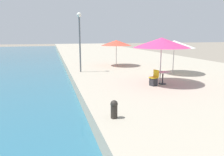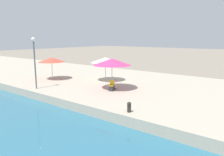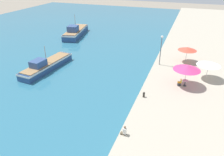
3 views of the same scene
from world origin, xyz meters
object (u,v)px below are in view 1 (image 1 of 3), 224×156
cafe_table (163,75)px  lamppost (80,32)px  cafe_umbrella_striped (116,43)px  cafe_umbrella_pink (162,43)px  mooring_bollard (114,109)px  cafe_chair_left (154,80)px  cafe_umbrella_white (174,44)px

cafe_table → lamppost: bearing=126.1°
cafe_umbrella_striped → lamppost: 4.63m
cafe_umbrella_pink → mooring_bollard: size_ratio=5.07×
cafe_chair_left → mooring_bollard: size_ratio=1.39×
cafe_umbrella_pink → mooring_bollard: (-4.20, -4.61, -2.09)m
cafe_umbrella_striped → lamppost: lamppost is taller
cafe_table → mooring_bollard: bearing=-134.0°
cafe_chair_left → lamppost: size_ratio=0.20×
cafe_table → mooring_bollard: cafe_table is taller
cafe_umbrella_pink → lamppost: lamppost is taller
cafe_table → cafe_chair_left: 0.75m
cafe_umbrella_pink → mooring_bollard: bearing=-132.4°
cafe_table → cafe_chair_left: cafe_chair_left is taller
cafe_umbrella_pink → cafe_umbrella_striped: 8.10m
cafe_umbrella_white → cafe_table: 4.34m
cafe_umbrella_white → cafe_table: bearing=-129.3°
cafe_umbrella_striped → lamppost: bearing=-145.1°
cafe_umbrella_pink → cafe_umbrella_white: (2.62, 2.92, -0.23)m
cafe_table → mooring_bollard: (-4.28, -4.43, -0.18)m
cafe_table → cafe_chair_left: bearing=-161.9°
cafe_umbrella_striped → mooring_bollard: cafe_umbrella_striped is taller
cafe_table → cafe_umbrella_striped: bearing=92.8°
mooring_bollard → cafe_umbrella_pink: bearing=47.6°
cafe_table → mooring_bollard: 6.16m
cafe_umbrella_striped → cafe_table: (0.41, -8.27, -1.62)m
cafe_umbrella_pink → cafe_umbrella_striped: size_ratio=1.17×
cafe_umbrella_white → lamppost: (-6.67, 2.58, 0.88)m
cafe_umbrella_white → cafe_umbrella_pink: bearing=-131.9°
cafe_table → lamppost: (-4.13, 5.68, 2.56)m
cafe_umbrella_striped → mooring_bollard: 13.40m
cafe_umbrella_white → cafe_chair_left: size_ratio=3.37×
cafe_chair_left → cafe_umbrella_pink: bearing=-74.5°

